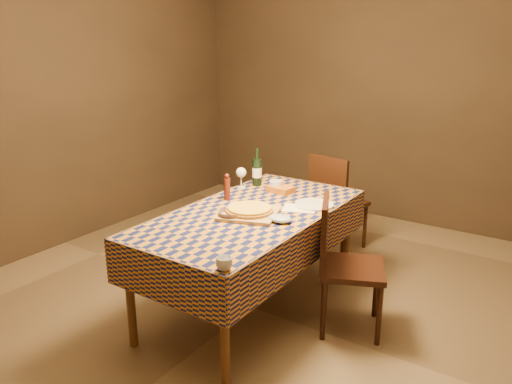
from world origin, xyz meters
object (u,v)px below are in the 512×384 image
Objects in this scene: pizza at (250,209)px; white_plate at (314,205)px; wine_bottle at (257,172)px; chair_right at (341,258)px; chair_far at (335,198)px; dining_table at (252,221)px; bowl at (231,215)px; cutting_board at (250,213)px.

pizza is 0.51m from white_plate.
wine_bottle reaches higher than chair_right.
chair_far reaches higher than white_plate.
dining_table is at bearing -131.05° from white_plate.
wine_bottle is 1.12m from chair_right.
bowl is 0.18× the size of chair_right.
wine_bottle is at bearing -115.93° from chair_far.
dining_table is 0.48m from white_plate.
dining_table is at bearing -91.32° from chair_far.
chair_right is (0.61, 0.20, -0.26)m from cutting_board.
pizza reaches higher than cutting_board.
chair_right reaches higher than dining_table.
white_plate is (0.28, 0.43, -0.00)m from cutting_board.
pizza is at bearing -68.89° from dining_table.
wine_bottle reaches higher than dining_table.
dining_table is 11.18× the size of bowl.
dining_table is 0.12m from cutting_board.
cutting_board is at bearing -68.89° from dining_table.
bowl is (-0.04, -0.20, 0.10)m from dining_table.
cutting_board is 0.41× the size of chair_right.
pizza is 0.74m from wine_bottle.
white_plate is 0.47m from chair_right.
wine_bottle is at bearing 120.72° from dining_table.
chair_far and chair_right have the same top height.
pizza is 0.70m from chair_right.
bowl is 1.54m from chair_far.
pizza reaches higher than white_plate.
chair_right is at bearing -24.13° from wine_bottle.
chair_right is at bearing 18.35° from cutting_board.
white_plate is at bearing 56.56° from cutting_board.
cutting_board is 0.74m from wine_bottle.
cutting_board is 0.03m from pizza.
chair_right reaches higher than cutting_board.
chair_far is at bearing 89.89° from cutting_board.
bowl is (-0.07, -0.13, 0.01)m from cutting_board.
cutting_board is 0.51m from white_plate.
wine_bottle is at bearing 155.87° from chair_right.
wine_bottle is at bearing 111.17° from bowl.
wine_bottle is at bearing 119.72° from cutting_board.
chair_right is (0.67, 0.33, -0.27)m from bowl.
wine_bottle is 0.34× the size of chair_far.
bowl is at bearing -117.75° from cutting_board.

